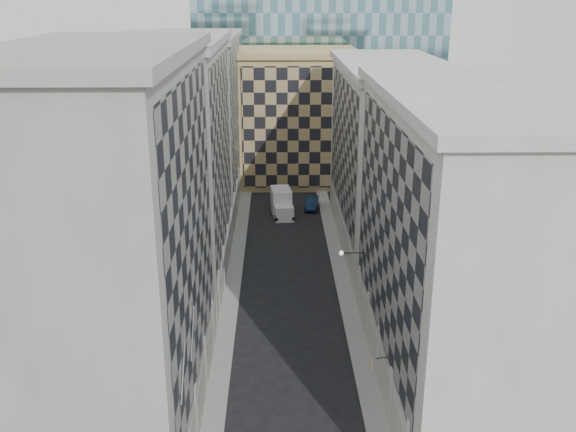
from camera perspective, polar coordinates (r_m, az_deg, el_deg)
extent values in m
cube|color=gray|center=(60.40, -4.98, -6.55)|extent=(1.50, 100.00, 0.15)
cube|color=gray|center=(60.59, 5.04, -6.46)|extent=(1.50, 100.00, 0.15)
cube|color=gray|center=(39.50, -15.58, -3.49)|extent=(10.00, 22.00, 23.00)
cube|color=gray|center=(38.01, -8.64, -1.44)|extent=(0.25, 19.36, 18.00)
cube|color=gray|center=(43.34, -7.97, -15.68)|extent=(0.45, 21.12, 3.20)
cube|color=gray|center=(36.74, -17.26, 13.84)|extent=(10.80, 22.80, 0.70)
cylinder|color=gray|center=(40.80, -8.68, -17.19)|extent=(0.90, 0.90, 4.40)
cylinder|color=gray|center=(45.30, -7.80, -13.07)|extent=(0.90, 0.90, 4.40)
cylinder|color=gray|center=(50.01, -7.11, -9.71)|extent=(0.90, 0.90, 4.40)
cube|color=#9C9A91|center=(60.09, -10.60, 4.18)|extent=(10.00, 22.00, 22.00)
cube|color=gray|center=(59.11, -5.99, 5.66)|extent=(0.25, 19.36, 17.00)
cube|color=#9C9A91|center=(62.56, -5.72, -4.09)|extent=(0.45, 21.12, 3.20)
cube|color=#9C9A91|center=(58.24, -11.30, 15.02)|extent=(10.80, 22.80, 0.70)
cylinder|color=#9C9A91|center=(54.86, -6.54, -6.93)|extent=(0.90, 0.90, 4.40)
cylinder|color=#9C9A91|center=(59.83, -6.08, -4.61)|extent=(0.90, 0.90, 4.40)
cylinder|color=#9C9A91|center=(64.88, -5.69, -2.64)|extent=(0.90, 0.90, 4.40)
cylinder|color=#9C9A91|center=(70.00, -5.36, -0.97)|extent=(0.90, 0.90, 4.40)
cube|color=gray|center=(81.42, -8.16, 7.88)|extent=(10.00, 22.00, 21.00)
cube|color=gray|center=(80.69, -4.73, 8.99)|extent=(0.25, 19.36, 16.00)
cube|color=gray|center=(83.17, -4.59, 1.92)|extent=(0.45, 21.12, 3.20)
cube|color=gray|center=(80.03, -8.54, 15.51)|extent=(10.80, 22.80, 0.70)
cylinder|color=gray|center=(75.17, -5.07, 0.48)|extent=(0.90, 0.90, 4.40)
cylinder|color=gray|center=(80.38, -4.82, 1.74)|extent=(0.90, 0.90, 4.40)
cylinder|color=gray|center=(85.64, -4.60, 2.85)|extent=(0.90, 0.90, 4.40)
cylinder|color=gray|center=(90.92, -4.40, 3.83)|extent=(0.90, 0.90, 4.40)
cube|color=#B0AAA1|center=(44.20, 14.88, -3.06)|extent=(10.00, 26.00, 20.00)
cube|color=gray|center=(42.57, 8.72, -1.31)|extent=(0.25, 22.88, 15.00)
cube|color=#B0AAA1|center=(46.95, 8.20, -12.69)|extent=(0.45, 24.96, 3.20)
cube|color=#B0AAA1|center=(41.51, 16.11, 10.29)|extent=(10.80, 26.80, 0.70)
cylinder|color=#B0AAA1|center=(42.38, 9.57, -15.70)|extent=(0.90, 0.90, 4.40)
cylinder|color=#B0AAA1|center=(46.66, 8.42, -12.06)|extent=(0.90, 0.90, 4.40)
cylinder|color=#B0AAA1|center=(51.11, 7.49, -9.05)|extent=(0.90, 0.90, 4.40)
cylinder|color=#B0AAA1|center=(55.70, 6.72, -6.52)|extent=(0.90, 0.90, 4.40)
cube|color=#B0AAA1|center=(69.42, 8.99, 5.02)|extent=(10.00, 28.00, 19.00)
cube|color=gray|center=(68.38, 5.00, 6.26)|extent=(0.25, 24.64, 14.00)
cube|color=#B0AAA1|center=(71.09, 4.84, -1.14)|extent=(0.45, 26.88, 3.20)
cube|color=#B0AAA1|center=(67.71, 9.43, 13.12)|extent=(10.80, 28.80, 0.70)
cube|color=tan|center=(93.92, 0.80, 8.64)|extent=(16.00, 14.00, 18.00)
cube|color=tan|center=(86.95, 0.95, 7.78)|extent=(15.20, 0.25, 16.50)
cube|color=tan|center=(92.65, 0.82, 14.37)|extent=(16.80, 14.80, 0.80)
cube|color=#2B2622|center=(106.97, -0.54, 12.65)|extent=(6.00, 6.00, 28.00)
cylinder|color=gray|center=(34.00, -9.31, -13.57)|extent=(0.10, 2.33, 2.33)
cylinder|color=gray|center=(37.39, -8.48, -10.26)|extent=(0.10, 2.33, 2.33)
cylinder|color=black|center=(52.64, 5.74, -3.28)|extent=(1.80, 0.08, 0.08)
sphere|color=#FFE5B2|center=(52.54, 4.76, -3.30)|extent=(0.36, 0.36, 0.36)
cube|color=white|center=(78.21, -0.38, 0.32)|extent=(2.49, 2.67, 1.83)
cube|color=white|center=(80.49, -0.62, 1.37)|extent=(2.73, 3.90, 3.15)
cylinder|color=black|center=(77.48, -1.05, -0.23)|extent=(0.40, 0.94, 0.91)
cylinder|color=black|center=(77.72, 0.43, -0.16)|extent=(0.40, 0.94, 0.91)
cylinder|color=black|center=(81.88, -1.43, 0.86)|extent=(0.40, 0.94, 0.91)
cylinder|color=black|center=(82.11, -0.02, 0.91)|extent=(0.40, 0.94, 0.91)
imported|color=#101E3A|center=(82.40, 2.13, 1.17)|extent=(2.13, 4.64, 1.48)
cylinder|color=black|center=(42.42, 8.33, -12.38)|extent=(0.77, 0.16, 0.06)
cube|color=beige|center=(42.52, 7.35, -12.86)|extent=(0.15, 0.68, 0.67)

